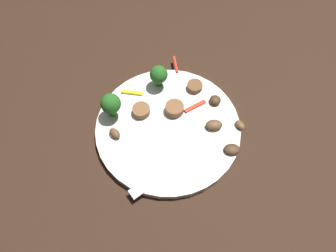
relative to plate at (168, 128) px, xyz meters
name	(u,v)px	position (x,y,z in m)	size (l,w,h in m)	color
ground_plane	(168,130)	(0.00, 0.00, -0.01)	(1.40, 1.40, 0.00)	black
plate	(168,128)	(0.00, 0.00, 0.00)	(0.26, 0.26, 0.01)	white
fork	(169,168)	(0.05, 0.06, 0.01)	(0.18, 0.02, 0.00)	silver
broccoli_floret_0	(159,75)	(-0.04, -0.08, 0.04)	(0.03, 0.03, 0.05)	#296420
broccoli_floret_1	(111,104)	(0.06, -0.08, 0.04)	(0.04, 0.04, 0.05)	#296420
sausage_slice_0	(175,109)	(-0.03, -0.02, 0.02)	(0.03, 0.03, 0.02)	brown
sausage_slice_1	(141,111)	(0.02, -0.05, 0.01)	(0.03, 0.03, 0.01)	brown
sausage_slice_2	(195,86)	(-0.09, -0.03, 0.01)	(0.03, 0.03, 0.01)	brown
mushroom_0	(232,149)	(-0.05, 0.11, 0.01)	(0.03, 0.02, 0.01)	#422B19
mushroom_1	(240,125)	(-0.10, 0.08, 0.01)	(0.02, 0.01, 0.01)	brown
mushroom_2	(115,133)	(0.08, -0.04, 0.01)	(0.02, 0.01, 0.01)	brown
mushroom_3	(215,100)	(-0.10, 0.01, 0.01)	(0.02, 0.02, 0.01)	#422B19
mushroom_4	(214,125)	(-0.06, 0.05, 0.01)	(0.03, 0.02, 0.01)	brown
pepper_strip_0	(176,64)	(-0.10, -0.10, 0.01)	(0.04, 0.00, 0.00)	red
pepper_strip_2	(194,106)	(-0.06, 0.00, 0.01)	(0.04, 0.01, 0.00)	red
pepper_strip_3	(132,93)	(0.01, -0.10, 0.01)	(0.04, 0.01, 0.00)	yellow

